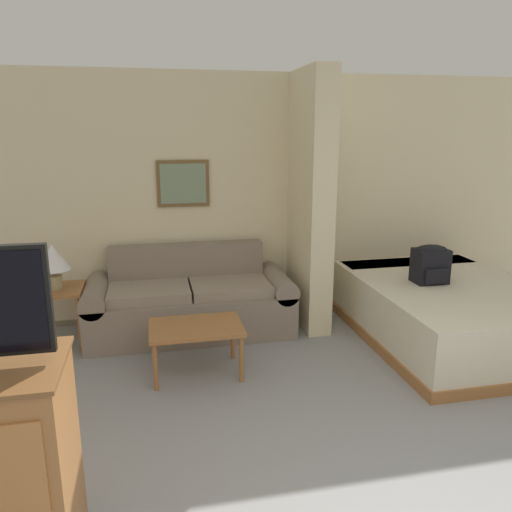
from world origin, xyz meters
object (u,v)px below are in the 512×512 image
object	(u,v)px
coffee_table	(196,331)
backpack	(431,263)
table_lamp	(53,259)
bed	(448,310)
couch	(190,302)

from	to	relation	value
coffee_table	backpack	distance (m)	2.36
coffee_table	table_lamp	world-z (taller)	table_lamp
bed	backpack	bearing A→B (deg)	159.53
coffee_table	bed	world-z (taller)	bed
couch	coffee_table	distance (m)	0.94
couch	backpack	distance (m)	2.41
backpack	bed	bearing A→B (deg)	-20.47
table_lamp	bed	xyz separation A→B (m)	(3.73, -0.64, -0.56)
couch	table_lamp	xyz separation A→B (m)	(-1.26, -0.07, 0.53)
table_lamp	backpack	size ratio (longest dim) A/B	1.14
couch	table_lamp	size ratio (longest dim) A/B	4.86
couch	bed	size ratio (longest dim) A/B	0.94
backpack	table_lamp	bearing A→B (deg)	170.87
coffee_table	bed	size ratio (longest dim) A/B	0.35
table_lamp	backpack	bearing A→B (deg)	-9.13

